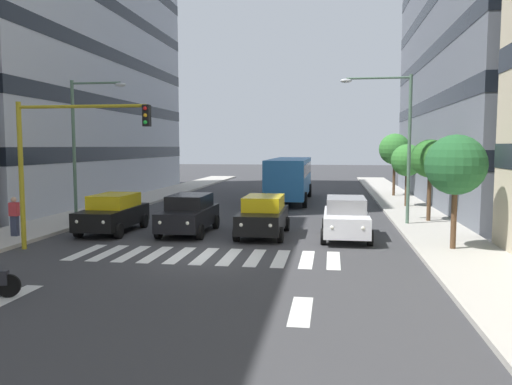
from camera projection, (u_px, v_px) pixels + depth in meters
name	position (u px, v px, depth m)	size (l,w,h in m)	color
ground_plane	(205.00, 256.00, 17.87)	(180.00, 180.00, 0.00)	#38383A
sidewalk_left	(473.00, 263.00, 16.53)	(3.12, 90.00, 0.15)	#B2ADA3
crosswalk_markings	(205.00, 256.00, 17.86)	(9.45, 2.80, 0.01)	silver
lane_arrow_0	(301.00, 311.00, 11.90)	(0.50, 2.20, 0.01)	silver
lane_arrow_1	(11.00, 297.00, 13.00)	(0.50, 2.20, 0.01)	silver
car_0	(346.00, 217.00, 21.23)	(2.02, 4.44, 1.72)	silver
car_1	(263.00, 215.00, 21.89)	(2.02, 4.44, 1.72)	black
car_2	(189.00, 213.00, 22.50)	(2.02, 4.44, 1.72)	black
car_3	(113.00, 213.00, 22.75)	(2.02, 4.44, 1.72)	black
bus_behind_traffic	(290.00, 175.00, 35.61)	(2.78, 10.50, 3.00)	#286BAD
traffic_light_gantry	(58.00, 149.00, 18.53)	(5.14, 0.36, 5.50)	#AD991E
street_lamp_left	(397.00, 132.00, 24.17)	(3.39, 0.28, 7.10)	#4C6B56
street_lamp_right	(83.00, 136.00, 24.54)	(2.83, 0.28, 6.88)	#4C6B56
street_tree_0	(456.00, 165.00, 18.17)	(2.18, 2.18, 4.14)	#513823
street_tree_1	(430.00, 159.00, 25.11)	(1.90, 1.90, 4.06)	#513823
street_tree_2	(407.00, 160.00, 31.36)	(1.99, 1.99, 3.86)	#513823
street_tree_3	(395.00, 149.00, 38.12)	(2.34, 2.34, 4.68)	#513823
pedestrian_waiting	(14.00, 216.00, 20.96)	(0.36, 0.24, 1.63)	#2D3347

